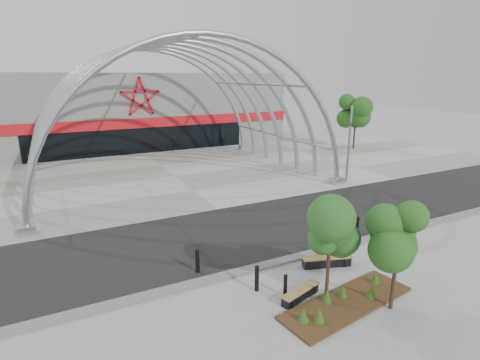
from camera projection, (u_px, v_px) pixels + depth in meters
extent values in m
plane|color=gray|center=(281.00, 259.00, 16.35)|extent=(140.00, 140.00, 0.00)
cube|color=black|center=(244.00, 230.00, 19.35)|extent=(140.00, 7.00, 0.02)
cube|color=gray|center=(175.00, 176.00, 29.66)|extent=(60.00, 17.00, 0.04)
cube|color=#63635E|center=(284.00, 260.00, 16.12)|extent=(60.00, 0.50, 0.12)
cube|color=slate|center=(127.00, 108.00, 44.04)|extent=(34.00, 15.00, 8.00)
cube|color=black|center=(143.00, 140.00, 38.37)|extent=(22.00, 0.25, 2.60)
cube|color=red|center=(142.00, 123.00, 37.88)|extent=(34.00, 0.30, 1.00)
torus|color=#A0A6AC|center=(211.00, 205.00, 23.22)|extent=(20.36, 0.36, 20.36)
torus|color=#A0A6AC|center=(197.00, 194.00, 25.37)|extent=(20.36, 0.36, 20.36)
torus|color=#A0A6AC|center=(185.00, 185.00, 27.51)|extent=(20.36, 0.36, 20.36)
torus|color=#A0A6AC|center=(175.00, 177.00, 29.66)|extent=(20.36, 0.36, 20.36)
torus|color=#A0A6AC|center=(166.00, 170.00, 31.81)|extent=(20.36, 0.36, 20.36)
torus|color=#A0A6AC|center=(158.00, 164.00, 33.95)|extent=(20.36, 0.36, 20.36)
torus|color=#A0A6AC|center=(151.00, 159.00, 36.10)|extent=(20.36, 0.36, 20.36)
cylinder|color=#A0A6AC|center=(278.00, 136.00, 33.16)|extent=(0.20, 15.00, 0.20)
cylinder|color=#A0A6AC|center=(253.00, 84.00, 30.83)|extent=(0.20, 15.00, 0.20)
cylinder|color=#A0A6AC|center=(168.00, 43.00, 26.96)|extent=(0.20, 15.00, 0.20)
cylinder|color=#A0A6AC|center=(66.00, 86.00, 24.67)|extent=(0.20, 15.00, 0.20)
cylinder|color=#A0A6AC|center=(32.00, 156.00, 24.76)|extent=(0.20, 15.00, 0.20)
cube|color=#A0A6AC|center=(27.00, 230.00, 18.80)|extent=(0.80, 0.80, 0.50)
cube|color=#A0A6AC|center=(34.00, 167.00, 31.68)|extent=(0.80, 0.80, 0.50)
cube|color=#A0A6AC|center=(337.00, 181.00, 27.50)|extent=(0.80, 0.80, 0.50)
cube|color=#A0A6AC|center=(243.00, 147.00, 40.39)|extent=(0.80, 0.80, 0.50)
cube|color=#352815|center=(347.00, 303.00, 13.15)|extent=(5.47, 2.36, 0.10)
cone|color=#345A1B|center=(319.00, 315.00, 12.01)|extent=(0.37, 0.37, 0.46)
cone|color=#345A1B|center=(343.00, 291.00, 13.37)|extent=(0.37, 0.37, 0.46)
cone|color=#345A1B|center=(371.00, 291.00, 13.34)|extent=(0.37, 0.37, 0.46)
cone|color=#345A1B|center=(327.00, 296.00, 13.05)|extent=(0.37, 0.37, 0.46)
cone|color=#345A1B|center=(375.00, 277.00, 14.24)|extent=(0.37, 0.37, 0.46)
cone|color=#345A1B|center=(303.00, 315.00, 12.03)|extent=(0.37, 0.37, 0.46)
cylinder|color=gray|center=(349.00, 145.00, 27.35)|extent=(0.16, 0.16, 5.70)
imported|color=black|center=(350.00, 128.00, 27.01)|extent=(0.42, 0.79, 0.16)
cylinder|color=black|center=(327.00, 276.00, 13.00)|extent=(0.13, 0.13, 2.06)
ellipsoid|color=#1D4E21|center=(331.00, 226.00, 12.49)|extent=(1.77, 1.77, 2.25)
cylinder|color=black|center=(394.00, 282.00, 12.64)|extent=(0.13, 0.13, 2.03)
ellipsoid|color=#1B4918|center=(400.00, 232.00, 12.14)|extent=(1.67, 1.67, 2.21)
cube|color=black|center=(300.00, 295.00, 13.43)|extent=(1.77, 0.82, 0.30)
cube|color=black|center=(289.00, 302.00, 12.99)|extent=(0.21, 0.40, 0.35)
cube|color=black|center=(311.00, 287.00, 13.86)|extent=(0.21, 0.40, 0.35)
cube|color=olive|center=(301.00, 290.00, 13.38)|extent=(1.83, 0.89, 0.05)
cube|color=black|center=(327.00, 262.00, 15.72)|extent=(2.07, 1.01, 0.35)
cube|color=black|center=(309.00, 263.00, 15.60)|extent=(0.26, 0.47, 0.41)
cube|color=black|center=(344.00, 260.00, 15.82)|extent=(0.26, 0.47, 0.41)
cube|color=olive|center=(327.00, 257.00, 15.65)|extent=(2.14, 1.09, 0.06)
cylinder|color=black|center=(257.00, 278.00, 13.85)|extent=(0.16, 0.16, 1.00)
cylinder|color=black|center=(198.00, 261.00, 15.12)|extent=(0.16, 0.16, 1.01)
cylinder|color=black|center=(285.00, 286.00, 13.50)|extent=(0.14, 0.14, 0.86)
cylinder|color=black|center=(336.00, 249.00, 16.02)|extent=(0.18, 0.18, 1.13)
cylinder|color=black|center=(357.00, 226.00, 18.64)|extent=(0.16, 0.16, 0.99)
cylinder|color=#2E2116|center=(354.00, 135.00, 40.54)|extent=(0.20, 0.20, 3.03)
ellipsoid|color=#164815|center=(356.00, 109.00, 39.79)|extent=(2.70, 2.70, 3.30)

